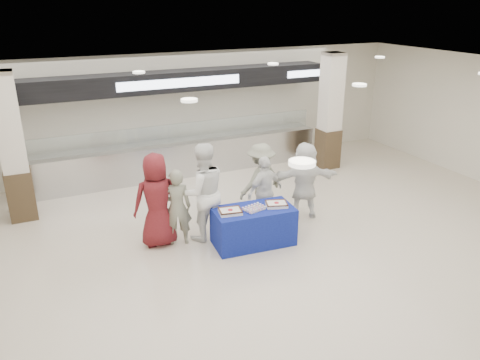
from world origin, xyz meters
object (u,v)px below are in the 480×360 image
chef_tall (203,192)px  civilian_white (304,180)px  cupcake_tray (254,208)px  soldier_a (177,207)px  sheet_cake_left (230,211)px  chef_short (265,191)px  civilian_maroon (157,200)px  sheet_cake_right (277,204)px  soldier_b (261,181)px  display_table (253,226)px

chef_tall → civilian_white: chef_tall is taller
cupcake_tray → soldier_a: bearing=152.7°
cupcake_tray → civilian_white: (1.56, 0.68, 0.07)m
chef_tall → civilian_white: bearing=-178.4°
soldier_a → sheet_cake_left: bearing=157.7°
sheet_cake_left → chef_short: chef_short is taller
soldier_a → chef_short: soldier_a is taller
soldier_a → chef_tall: bearing=-165.1°
chef_tall → cupcake_tray: bearing=140.5°
sheet_cake_left → civilian_maroon: size_ratio=0.25×
soldier_a → civilian_white: civilian_white is taller
sheet_cake_right → soldier_b: soldier_b is taller
display_table → sheet_cake_left: 0.65m
soldier_a → cupcake_tray: bearing=167.6°
display_table → civilian_white: civilian_white is taller
display_table → chef_tall: size_ratio=0.78×
soldier_a → chef_tall: 0.58m
sheet_cake_right → civilian_maroon: bearing=158.4°
cupcake_tray → civilian_maroon: civilian_maroon is taller
chef_short → chef_tall: bearing=-14.7°
display_table → soldier_a: soldier_a is taller
sheet_cake_right → chef_tall: (-1.25, 0.72, 0.20)m
cupcake_tray → civilian_maroon: bearing=154.1°
chef_tall → sheet_cake_right: bearing=151.8°
chef_tall → soldier_b: size_ratio=1.19×
display_table → sheet_cake_right: (0.46, -0.08, 0.42)m
chef_short → civilian_white: (0.96, 0.00, 0.09)m
sheet_cake_left → civilian_white: (2.03, 0.64, 0.06)m
sheet_cake_right → chef_short: (0.12, 0.72, -0.03)m
sheet_cake_left → civilian_maroon: (-1.19, 0.77, 0.13)m
sheet_cake_left → sheet_cake_right: size_ratio=0.97×
sheet_cake_left → chef_short: size_ratio=0.30×
sheet_cake_left → civilian_white: size_ratio=0.27×
sheet_cake_left → chef_tall: 0.74m
soldier_a → chef_short: bearing=-165.1°
display_table → chef_short: size_ratio=1.01×
sheet_cake_left → soldier_a: 1.06m
soldier_b → chef_tall: bearing=1.1°
soldier_b → display_table: bearing=41.9°
sheet_cake_left → chef_short: 1.25m
civilian_maroon → civilian_white: (3.22, -0.13, -0.08)m
chef_short → cupcake_tray: bearing=34.3°
cupcake_tray → soldier_a: size_ratio=0.27×
display_table → civilian_maroon: civilian_maroon is taller
soldier_b → civilian_white: size_ratio=0.98×
soldier_b → civilian_white: civilian_white is taller
cupcake_tray → civilian_white: 1.70m
civilian_white → chef_tall: bearing=16.5°
civilian_maroon → chef_tall: chef_tall is taller
civilian_maroon → soldier_b: (2.38, 0.30, -0.10)m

